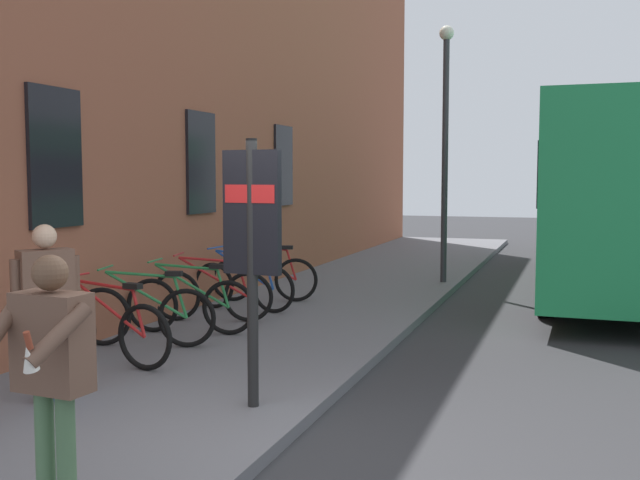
{
  "coord_description": "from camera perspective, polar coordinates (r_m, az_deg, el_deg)",
  "views": [
    {
      "loc": [
        -5.17,
        -2.18,
        2.19
      ],
      "look_at": [
        3.24,
        0.71,
        1.43
      ],
      "focal_mm": 42.32,
      "sensor_mm": 36.0,
      "label": 1
    }
  ],
  "objects": [
    {
      "name": "bicycle_nearest_sign",
      "position": [
        8.63,
        -15.77,
        -6.56
      ],
      "size": [
        0.48,
        1.76,
        0.97
      ],
      "color": "black",
      "rests_on": "sidewalk_pavement"
    },
    {
      "name": "station_facade",
      "position": [
        15.55,
        -3.96,
        13.57
      ],
      "size": [
        22.0,
        0.65,
        9.11
      ],
      "color": "#9E563D",
      "rests_on": "ground"
    },
    {
      "name": "street_lamp",
      "position": [
        14.87,
        9.46,
        8.15
      ],
      "size": [
        0.28,
        0.28,
        4.93
      ],
      "color": "#333338",
      "rests_on": "sidewalk_pavement"
    },
    {
      "name": "bicycle_leaning_wall",
      "position": [
        9.43,
        -13.09,
        -5.54
      ],
      "size": [
        0.59,
        1.73,
        0.97
      ],
      "color": "black",
      "rests_on": "sidewalk_pavement"
    },
    {
      "name": "pedestrian_near_bus",
      "position": [
        7.31,
        -20.0,
        -3.86
      ],
      "size": [
        0.53,
        0.46,
        1.64
      ],
      "color": "#334C8C",
      "rests_on": "sidewalk_pavement"
    },
    {
      "name": "bicycle_by_door",
      "position": [
        11.67,
        -5.82,
        -3.45
      ],
      "size": [
        0.48,
        1.77,
        0.97
      ],
      "color": "black",
      "rests_on": "sidewalk_pavement"
    },
    {
      "name": "ground",
      "position": [
        11.44,
        12.79,
        -6.3
      ],
      "size": [
        60.0,
        60.0,
        0.0
      ],
      "primitive_type": "plane",
      "color": "#2D2D30"
    },
    {
      "name": "bicycle_mid_rack",
      "position": [
        12.51,
        -4.19,
        -2.88
      ],
      "size": [
        0.63,
        1.72,
        0.97
      ],
      "color": "black",
      "rests_on": "sidewalk_pavement"
    },
    {
      "name": "bicycle_under_window",
      "position": [
        10.08,
        -9.75,
        -4.81
      ],
      "size": [
        0.49,
        1.76,
        0.97
      ],
      "color": "black",
      "rests_on": "sidewalk_pavement"
    },
    {
      "name": "transit_info_sign",
      "position": [
        6.69,
        -5.16,
        0.8
      ],
      "size": [
        0.13,
        0.56,
        2.4
      ],
      "color": "black",
      "rests_on": "sidewalk_pavement"
    },
    {
      "name": "city_bus",
      "position": [
        15.47,
        22.07,
        3.5
      ],
      "size": [
        10.54,
        2.78,
        3.35
      ],
      "color": "#1E8C4C",
      "rests_on": "ground"
    },
    {
      "name": "tourist_with_hotdogs",
      "position": [
        4.78,
        -19.74,
        -8.43
      ],
      "size": [
        0.58,
        0.62,
        1.61
      ],
      "color": "#4C724C",
      "rests_on": "sidewalk_pavement"
    },
    {
      "name": "sidewalk_pavement",
      "position": [
        13.91,
        2.35,
        -3.96
      ],
      "size": [
        24.0,
        3.5,
        0.12
      ],
      "primitive_type": "cube",
      "color": "slate",
      "rests_on": "ground"
    },
    {
      "name": "bicycle_end_of_row",
      "position": [
        10.87,
        -8.13,
        -4.08
      ],
      "size": [
        0.58,
        1.74,
        0.97
      ],
      "color": "black",
      "rests_on": "sidewalk_pavement"
    }
  ]
}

